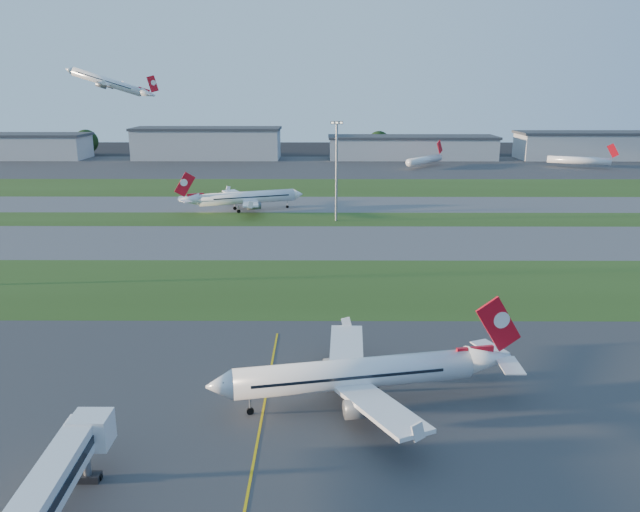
{
  "coord_description": "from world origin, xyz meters",
  "views": [
    {
      "loc": [
        11.48,
        -52.99,
        34.1
      ],
      "look_at": [
        11.02,
        46.83,
        7.0
      ],
      "focal_mm": 35.0,
      "sensor_mm": 36.0,
      "label": 1
    }
  ],
  "objects_px": {
    "airliner_taxiing": "(246,198)",
    "mini_jet_far": "(579,160)",
    "mini_jet_near": "(425,160)",
    "airliner_parked": "(357,374)",
    "light_mast_centre": "(337,165)"
  },
  "relations": [
    {
      "from": "airliner_taxiing",
      "to": "mini_jet_far",
      "type": "bearing_deg",
      "value": -164.16
    },
    {
      "from": "airliner_parked",
      "to": "airliner_taxiing",
      "type": "distance_m",
      "value": 114.95
    },
    {
      "from": "airliner_parked",
      "to": "light_mast_centre",
      "type": "relative_size",
      "value": 1.26
    },
    {
      "from": "airliner_parked",
      "to": "light_mast_centre",
      "type": "xyz_separation_m",
      "value": [
        -0.25,
        98.29,
        11.2
      ]
    },
    {
      "from": "airliner_parked",
      "to": "mini_jet_near",
      "type": "height_order",
      "value": "airliner_parked"
    },
    {
      "from": "airliner_parked",
      "to": "mini_jet_far",
      "type": "bearing_deg",
      "value": 51.15
    },
    {
      "from": "airliner_parked",
      "to": "light_mast_centre",
      "type": "height_order",
      "value": "light_mast_centre"
    },
    {
      "from": "light_mast_centre",
      "to": "airliner_taxiing",
      "type": "bearing_deg",
      "value": 151.39
    },
    {
      "from": "mini_jet_far",
      "to": "light_mast_centre",
      "type": "xyz_separation_m",
      "value": [
        -108.33,
        -112.34,
        11.53
      ]
    },
    {
      "from": "mini_jet_near",
      "to": "mini_jet_far",
      "type": "xyz_separation_m",
      "value": [
        67.17,
        -1.29,
        0.0
      ]
    },
    {
      "from": "airliner_parked",
      "to": "mini_jet_far",
      "type": "height_order",
      "value": "airliner_parked"
    },
    {
      "from": "airliner_parked",
      "to": "mini_jet_near",
      "type": "xyz_separation_m",
      "value": [
        40.91,
        211.92,
        -0.33
      ]
    },
    {
      "from": "airliner_taxiing",
      "to": "mini_jet_near",
      "type": "relative_size",
      "value": 1.4
    },
    {
      "from": "mini_jet_near",
      "to": "airliner_taxiing",
      "type": "bearing_deg",
      "value": -174.37
    },
    {
      "from": "airliner_taxiing",
      "to": "mini_jet_near",
      "type": "xyz_separation_m",
      "value": [
        66.44,
        99.84,
        -0.44
      ]
    }
  ]
}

